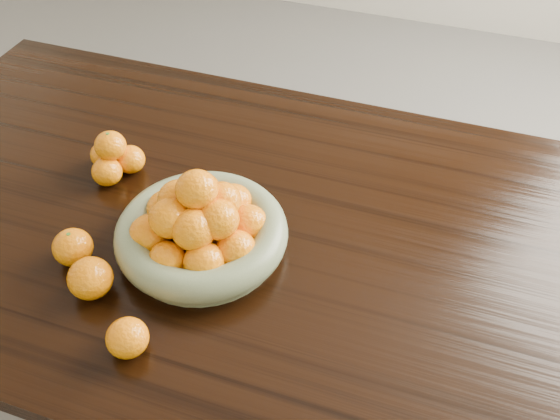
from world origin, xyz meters
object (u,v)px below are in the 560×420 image
(fruit_bowl, at_px, (200,227))
(loose_orange_0, at_px, (73,247))
(orange_pyramid, at_px, (113,158))
(dining_table, at_px, (294,264))

(fruit_bowl, bearing_deg, loose_orange_0, -152.72)
(orange_pyramid, distance_m, loose_orange_0, 0.26)
(fruit_bowl, height_order, orange_pyramid, fruit_bowl)
(dining_table, bearing_deg, fruit_bowl, -151.07)
(dining_table, bearing_deg, loose_orange_0, -152.01)
(dining_table, xyz_separation_m, orange_pyramid, (-0.44, 0.05, 0.13))
(fruit_bowl, relative_size, loose_orange_0, 4.38)
(fruit_bowl, distance_m, orange_pyramid, 0.31)
(dining_table, bearing_deg, orange_pyramid, 172.90)
(dining_table, height_order, orange_pyramid, orange_pyramid)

